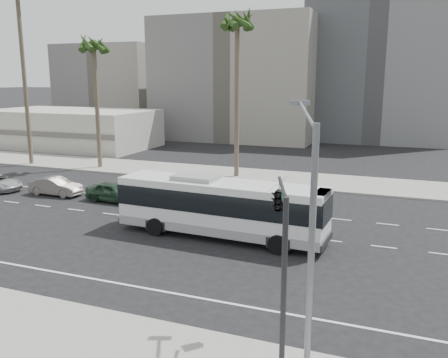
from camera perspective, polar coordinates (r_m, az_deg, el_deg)
The scene contains 15 objects.
ground at distance 31.06m, azimuth -4.13°, elevation -5.37°, with size 700.00×700.00×0.00m, color black.
sidewalk_north at distance 45.08m, azimuth 4.32°, elevation 0.24°, with size 120.00×7.00×0.15m, color gray.
sidewalk_south at distance 19.36m, azimuth -25.17°, elevation -17.61°, with size 120.00×7.00×0.15m, color gray.
commercial_low at distance 68.24m, azimuth -17.81°, elevation 5.79°, with size 22.00×12.16×5.00m.
midrise_beige_west at distance 75.89m, azimuth 2.24°, elevation 11.85°, with size 24.00×18.00×18.00m, color slate.
midrise_gray_center at distance 78.96m, azimuth 18.33°, elevation 14.18°, with size 20.00×20.00×26.00m, color #525355.
midrise_beige_far at distance 92.03m, azimuth -12.46°, elevation 10.68°, with size 18.00×16.00×15.00m, color slate.
civic_tower at distance 278.69m, azimuth 19.01°, elevation 17.54°, with size 42.00×42.00×129.00m.
city_bus at distance 27.99m, azimuth -0.42°, elevation -3.25°, with size 12.69×3.39×3.61m.
car_a at distance 37.16m, azimuth -13.15°, elevation -1.55°, with size 4.37×1.76×1.49m, color #1C3422.
car_b at distance 40.55m, azimuth -19.52°, elevation -0.82°, with size 4.42×1.54×1.46m, color #6A645D.
streetlight_corner at distance 15.49m, azimuth 10.27°, elevation -5.19°, with size 1.74×3.82×8.46m.
traffic_signal at distance 16.65m, azimuth 6.66°, elevation -3.09°, with size 2.76×3.80×5.95m.
palm_near at distance 44.43m, azimuth 1.60°, elevation 17.96°, with size 4.53×4.53×15.28m.
palm_mid at distance 50.64m, azimuth -15.35°, elevation 14.92°, with size 4.37×4.37×13.52m.
Camera 1 is at (12.79, -26.73, 9.30)m, focal length 38.12 mm.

